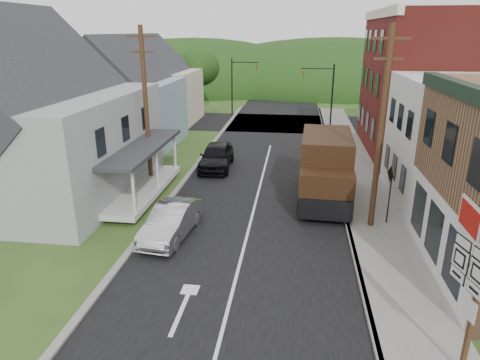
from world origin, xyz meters
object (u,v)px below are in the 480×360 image
at_px(silver_sedan, 172,222).
at_px(warning_sign, 390,187).
at_px(delivery_van, 326,169).
at_px(route_sign_cluster, 475,295).
at_px(dark_sedan, 216,156).

relative_size(silver_sedan, warning_sign, 1.57).
bearing_deg(delivery_van, route_sign_cluster, -74.14).
xyz_separation_m(silver_sedan, route_sign_cluster, (9.83, -6.92, 1.79)).
height_order(silver_sedan, dark_sedan, dark_sedan).
relative_size(route_sign_cluster, warning_sign, 1.30).
height_order(silver_sedan, delivery_van, delivery_van).
bearing_deg(dark_sedan, warning_sign, -40.98).
distance_m(dark_sedan, warning_sign, 12.30).
height_order(dark_sedan, route_sign_cluster, route_sign_cluster).
relative_size(delivery_van, route_sign_cluster, 1.77).
distance_m(dark_sedan, route_sign_cluster, 19.71).
distance_m(silver_sedan, route_sign_cluster, 12.16).
bearing_deg(dark_sedan, route_sign_cluster, -62.43).
bearing_deg(warning_sign, route_sign_cluster, -98.25).
distance_m(delivery_van, warning_sign, 3.87).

